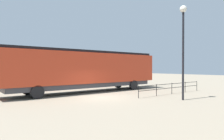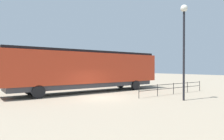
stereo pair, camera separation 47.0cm
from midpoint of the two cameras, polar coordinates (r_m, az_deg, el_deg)
name	(u,v)px [view 1 (the left image)]	position (r m, az deg, el deg)	size (l,w,h in m)	color
ground_plane	(101,98)	(17.18, -3.81, -7.84)	(120.00, 120.00, 0.00)	gray
locomotive	(91,69)	(21.17, -6.76, 0.26)	(3.07, 16.98, 4.27)	red
lamp_post	(183,34)	(16.73, 18.88, 9.76)	(0.54, 0.54, 7.40)	black
platform_fence	(172,87)	(20.22, 16.07, -4.57)	(0.05, 9.20, 1.07)	black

